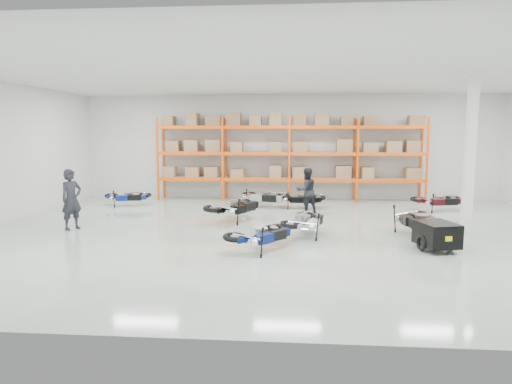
# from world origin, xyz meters

# --- Properties ---
(room) EXTENTS (18.00, 18.00, 18.00)m
(room) POSITION_xyz_m (0.00, 0.00, 2.25)
(room) COLOR #ABBEAF
(room) RESTS_ON ground
(pallet_rack) EXTENTS (11.28, 0.98, 3.62)m
(pallet_rack) POSITION_xyz_m (-0.00, 6.45, 2.26)
(pallet_rack) COLOR #FA560D
(pallet_rack) RESTS_ON ground
(structural_column) EXTENTS (0.25, 0.25, 4.50)m
(structural_column) POSITION_xyz_m (5.20, 0.50, 2.25)
(structural_column) COLOR white
(structural_column) RESTS_ON ground
(moto_blue_centre) EXTENTS (1.72, 1.83, 1.09)m
(moto_blue_centre) POSITION_xyz_m (-0.61, -2.11, 0.52)
(moto_blue_centre) COLOR #081653
(moto_blue_centre) RESTS_ON ground
(moto_silver_left) EXTENTS (1.40, 1.94, 1.13)m
(moto_silver_left) POSITION_xyz_m (0.53, -0.37, 0.53)
(moto_silver_left) COLOR silver
(moto_silver_left) RESTS_ON ground
(moto_black_far_left) EXTENTS (1.82, 2.18, 1.27)m
(moto_black_far_left) POSITION_xyz_m (-1.74, 1.65, 0.60)
(moto_black_far_left) COLOR black
(moto_black_far_left) RESTS_ON ground
(moto_touring_right) EXTENTS (1.10, 1.95, 1.21)m
(moto_touring_right) POSITION_xyz_m (3.68, -0.16, 0.57)
(moto_touring_right) COLOR black
(moto_touring_right) RESTS_ON ground
(trailer) EXTENTS (1.01, 1.73, 0.70)m
(trailer) POSITION_xyz_m (3.68, -1.76, 0.41)
(trailer) COLOR black
(trailer) RESTS_ON ground
(moto_back_a) EXTENTS (1.68, 1.06, 1.01)m
(moto_back_a) POSITION_xyz_m (-6.37, 4.38, 0.48)
(moto_back_a) COLOR navy
(moto_back_a) RESTS_ON ground
(moto_back_b) EXTENTS (1.93, 1.38, 1.13)m
(moto_back_b) POSITION_xyz_m (-0.98, 4.46, 0.53)
(moto_back_b) COLOR #A6AAAF
(moto_back_b) RESTS_ON ground
(moto_back_c) EXTENTS (1.67, 0.93, 1.04)m
(moto_back_c) POSITION_xyz_m (0.47, 4.33, 0.49)
(moto_back_c) COLOR black
(moto_back_c) RESTS_ON ground
(moto_back_d) EXTENTS (1.80, 1.12, 1.08)m
(moto_back_d) POSITION_xyz_m (5.53, 4.11, 0.51)
(moto_back_d) COLOR #390B12
(moto_back_d) RESTS_ON ground
(person_left) EXTENTS (0.71, 0.79, 1.81)m
(person_left) POSITION_xyz_m (-6.44, -0.03, 0.91)
(person_left) COLOR #212229
(person_left) RESTS_ON ground
(person_back) EXTENTS (0.99, 0.92, 1.64)m
(person_back) POSITION_xyz_m (0.64, 3.34, 0.82)
(person_back) COLOR black
(person_back) RESTS_ON ground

